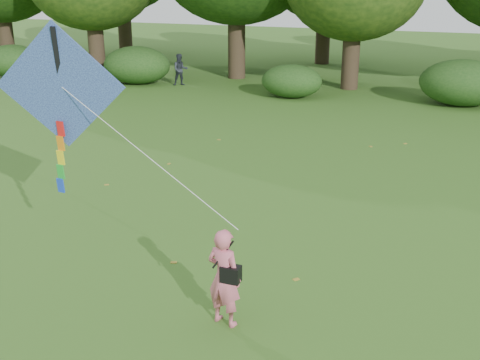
% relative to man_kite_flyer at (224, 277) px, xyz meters
% --- Properties ---
extents(ground, '(100.00, 100.00, 0.00)m').
position_rel_man_kite_flyer_xyz_m(ground, '(0.22, 0.48, -0.80)').
color(ground, '#265114').
rests_on(ground, ground).
extents(man_kite_flyer, '(0.66, 0.51, 1.61)m').
position_rel_man_kite_flyer_xyz_m(man_kite_flyer, '(0.00, 0.00, 0.00)').
color(man_kite_flyer, '#CC6073').
rests_on(man_kite_flyer, ground).
extents(bystander_left, '(0.93, 0.88, 1.51)m').
position_rel_man_kite_flyer_xyz_m(bystander_left, '(-9.58, 18.54, -0.05)').
color(bystander_left, '#272C34').
rests_on(bystander_left, ground).
extents(crossbody_bag, '(0.43, 0.20, 0.67)m').
position_rel_man_kite_flyer_xyz_m(crossbody_bag, '(0.12, -0.03, 0.11)').
color(crossbody_bag, black).
rests_on(crossbody_bag, ground).
extents(flying_kite, '(4.42, 0.96, 2.99)m').
position_rel_man_kite_flyer_xyz_m(flying_kite, '(-3.11, 0.60, 2.61)').
color(flying_kite, '#244A9D').
rests_on(flying_kite, ground).
extents(shrub_band, '(39.15, 3.22, 1.88)m').
position_rel_man_kite_flyer_xyz_m(shrub_band, '(-0.50, 18.08, 0.05)').
color(shrub_band, '#264919').
rests_on(shrub_band, ground).
extents(fallen_leaves, '(9.73, 10.68, 0.01)m').
position_rel_man_kite_flyer_xyz_m(fallen_leaves, '(0.03, 5.36, -0.80)').
color(fallen_leaves, olive).
rests_on(fallen_leaves, ground).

